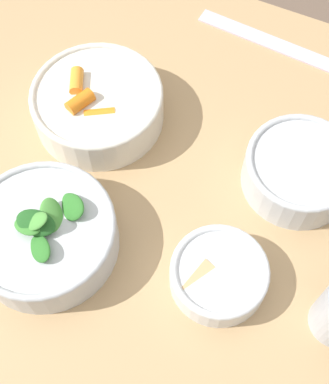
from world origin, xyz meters
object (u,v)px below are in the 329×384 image
bowl_cookies (219,274)px  bowl_carrots (97,104)px  ruler (276,44)px  bowl_beans_hotdog (299,171)px  bowl_greens (43,234)px

bowl_cookies → bowl_carrots: bearing=148.5°
bowl_carrots → ruler: 0.32m
bowl_carrots → bowl_beans_hotdog: size_ratio=1.26×
bowl_beans_hotdog → bowl_cookies: size_ratio=1.23×
bowl_carrots → bowl_beans_hotdog: 0.31m
bowl_greens → ruler: (0.16, 0.47, -0.03)m
bowl_greens → bowl_cookies: bowl_greens is taller
ruler → bowl_carrots: bearing=-127.0°
bowl_greens → bowl_carrots: bearing=99.9°
bowl_cookies → ruler: (-0.07, 0.42, -0.02)m
bowl_carrots → ruler: bowl_carrots is taller
bowl_greens → bowl_beans_hotdog: size_ratio=1.25×
bowl_cookies → bowl_beans_hotdog: bearing=77.0°
bowl_greens → ruler: size_ratio=0.69×
bowl_carrots → bowl_cookies: size_ratio=1.55×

